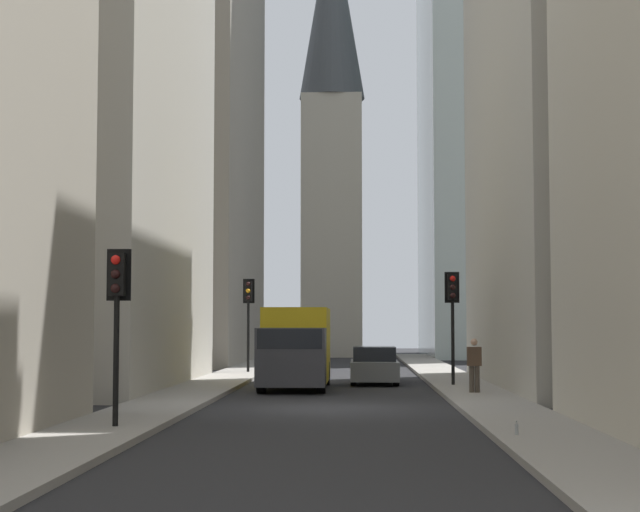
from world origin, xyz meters
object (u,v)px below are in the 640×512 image
traffic_light_foreground (117,295)px  traffic_light_far_junction (248,303)px  delivery_truck (296,347)px  hatchback_grey (374,366)px  traffic_light_midblock (452,302)px  pedestrian (474,363)px  discarded_bottle (517,429)px

traffic_light_foreground → traffic_light_far_junction: traffic_light_far_junction is taller
delivery_truck → hatchback_grey: bearing=-42.4°
hatchback_grey → delivery_truck: bearing=137.6°
delivery_truck → traffic_light_far_junction: 10.22m
traffic_light_midblock → traffic_light_far_junction: (9.35, 8.26, 0.14)m
traffic_light_far_junction → hatchback_grey: bearing=-140.1°
traffic_light_foreground → traffic_light_midblock: bearing=-29.6°
traffic_light_foreground → pedestrian: traffic_light_foreground is taller
hatchback_grey → pedestrian: (-6.77, -3.02, 0.39)m
delivery_truck → pedestrian: size_ratio=3.85×
delivery_truck → traffic_light_midblock: bearing=-86.4°
delivery_truck → discarded_bottle: 16.69m
hatchback_grey → traffic_light_foreground: size_ratio=1.15×
traffic_light_foreground → discarded_bottle: traffic_light_foreground is taller
pedestrian → discarded_bottle: (-12.10, 0.57, -0.80)m
traffic_light_foreground → discarded_bottle: (-1.34, -8.13, -2.62)m
delivery_truck → traffic_light_far_junction: traffic_light_far_junction is taller
delivery_truck → hatchback_grey: 4.23m
traffic_light_foreground → traffic_light_midblock: 17.03m
traffic_light_foreground → discarded_bottle: bearing=-99.4°
traffic_light_midblock → pedestrian: traffic_light_midblock is taller
hatchback_grey → traffic_light_foreground: 18.56m
traffic_light_foreground → discarded_bottle: size_ratio=13.79×
traffic_light_far_junction → pedestrian: 16.03m
pedestrian → discarded_bottle: bearing=177.3°
delivery_truck → pedestrian: delivery_truck is taller
delivery_truck → traffic_light_foreground: bearing=168.7°
traffic_light_far_junction → pedestrian: bearing=-147.5°
discarded_bottle → pedestrian: bearing=-2.7°
traffic_light_foreground → pedestrian: (10.76, -8.70, -1.82)m
hatchback_grey → pedestrian: pedestrian is taller
pedestrian → discarded_bottle: 12.14m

